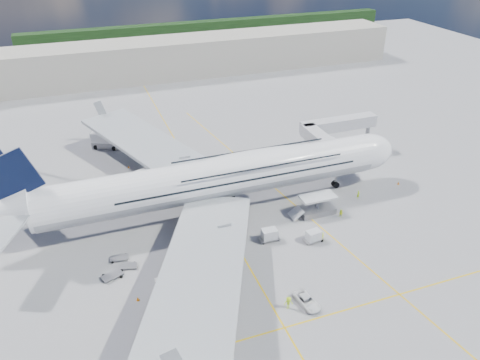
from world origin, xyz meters
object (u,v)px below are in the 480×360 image
object	(u,v)px
dolly_row_a	(112,276)
crew_wing	(223,291)
jet_bridge	(332,132)
crew_nose	(358,195)
cone_nose	(398,183)
cone_tail	(42,224)
cone_wing_right_inner	(180,257)
dolly_back	(119,258)
airliner	(217,178)
baggage_tug	(166,282)
dolly_row_c	(128,266)
service_van	(307,301)
dolly_nose_far	(314,236)
dolly_nose_near	(269,235)
crew_loader	(341,213)
cone_wing_left_outer	(128,167)
catering_truck_inner	(154,178)
cone_wing_left_inner	(167,186)
cargo_loader	(316,208)
dolly_row_b	(197,290)
cone_wing_right_outer	(138,299)
crew_van	(322,236)
catering_truck_outer	(106,141)
crew_tug	(288,303)

from	to	relation	value
dolly_row_a	crew_wing	distance (m)	17.16
jet_bridge	crew_nose	size ratio (longest dim) A/B	11.22
cone_nose	cone_tail	bearing A→B (deg)	172.18
cone_wing_right_inner	dolly_back	bearing A→B (deg)	161.87
airliner	baggage_tug	bearing A→B (deg)	-128.17
dolly_row_c	dolly_back	distance (m)	2.69
service_van	cone_tail	xyz separation A→B (m)	(-34.87, 33.07, -0.40)
dolly_nose_far	baggage_tug	size ratio (longest dim) A/B	1.09
jet_bridge	cone_nose	distance (m)	17.63
jet_bridge	cone_wing_right_inner	world-z (taller)	jet_bridge
dolly_nose_near	baggage_tug	xyz separation A→B (m)	(-18.66, -5.23, -0.31)
jet_bridge	dolly_back	size ratio (longest dim) A/B	6.18
jet_bridge	crew_nose	xyz separation A→B (m)	(-2.86, -16.22, -6.01)
crew_loader	cone_nose	xyz separation A→B (m)	(17.18, 6.37, -0.51)
crew_nose	crew_loader	world-z (taller)	crew_nose
dolly_back	cone_tail	world-z (taller)	cone_tail
jet_bridge	dolly_row_c	distance (m)	52.54
cone_wing_left_outer	catering_truck_inner	bearing A→B (deg)	-69.49
cone_wing_left_inner	catering_truck_inner	bearing A→B (deg)	156.74
cargo_loader	dolly_row_b	bearing A→B (deg)	-153.66
airliner	dolly_nose_near	world-z (taller)	airliner
dolly_row_c	service_van	distance (m)	27.80
dolly_nose_near	cone_nose	xyz separation A→B (m)	(32.02, 8.25, -0.87)
airliner	cone_nose	world-z (taller)	airliner
jet_bridge	cone_wing_left_outer	size ratio (longest dim) A/B	33.92
cone_wing_left_inner	cone_wing_right_outer	bearing A→B (deg)	-109.69
jet_bridge	dolly_row_a	xyz separation A→B (m)	(-50.06, -23.01, -6.50)
catering_truck_inner	cone_wing_right_inner	size ratio (longest dim) A/B	12.12
dolly_row_b	crew_van	distance (m)	23.88
dolly_row_c	catering_truck_inner	distance (m)	24.78
catering_truck_inner	service_van	size ratio (longest dim) A/B	1.62
crew_wing	dolly_nose_near	bearing A→B (deg)	-52.07
catering_truck_outer	crew_nose	size ratio (longest dim) A/B	4.36
cargo_loader	catering_truck_outer	bearing A→B (deg)	128.44
dolly_nose_far	cone_wing_left_outer	size ratio (longest dim) A/B	6.16
service_van	dolly_row_a	bearing A→B (deg)	139.05
dolly_back	crew_tug	bearing A→B (deg)	-32.08
dolly_row_c	cone_wing_left_outer	bearing A→B (deg)	95.24
catering_truck_inner	cone_wing_right_outer	bearing A→B (deg)	-128.50
cone_nose	cone_wing_left_inner	xyz separation A→B (m)	(-44.41, 15.00, -0.04)
dolly_nose_far	catering_truck_outer	distance (m)	56.44
cone_tail	dolly_nose_far	bearing A→B (deg)	-25.52
service_van	cone_wing_right_inner	distance (m)	21.41
dolly_back	crew_van	bearing A→B (deg)	-1.06
dolly_row_c	dolly_row_a	bearing A→B (deg)	-137.20
airliner	cone_wing_left_outer	distance (m)	26.81
cargo_loader	dolly_back	bearing A→B (deg)	-178.31
catering_truck_inner	cone_wing_right_outer	xyz separation A→B (m)	(-8.37, -30.81, -1.66)
dolly_back	service_van	size ratio (longest dim) A/B	0.65
dolly_row_a	jet_bridge	bearing A→B (deg)	4.07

